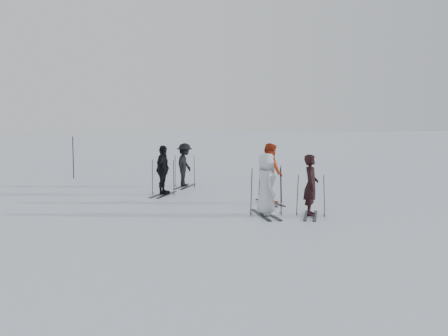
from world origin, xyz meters
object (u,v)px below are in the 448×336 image
skier_near_dark (311,186)px  skier_uphill_left (163,171)px  skier_red (270,174)px  skier_uphill_far (185,165)px  skier_grey (266,185)px  piste_marker (73,158)px

skier_near_dark → skier_uphill_left: bearing=58.8°
skier_uphill_left → skier_red: bearing=-100.7°
skier_near_dark → skier_uphill_far: size_ratio=1.01×
skier_near_dark → skier_uphill_far: bearing=43.0°
skier_grey → piste_marker: 11.25m
skier_grey → skier_uphill_far: bearing=12.8°
skier_uphill_left → piste_marker: 6.35m
skier_grey → skier_red: bearing=-19.0°
skier_near_dark → skier_uphill_left: (-3.53, 4.61, 0.01)m
skier_red → piste_marker: (-6.37, 7.73, -0.02)m
skier_near_dark → skier_uphill_far: (-2.58, 6.51, -0.01)m
skier_uphill_left → skier_near_dark: bearing=-116.3°
skier_grey → piste_marker: piste_marker is taller
skier_near_dark → skier_uphill_far: 7.00m
skier_near_dark → skier_red: skier_red is taller
skier_red → piste_marker: skier_red is taller
skier_near_dark → skier_red: size_ratio=0.90×
skier_grey → skier_uphill_left: (-2.41, 4.26, -0.00)m
skier_red → skier_uphill_left: skier_red is taller
skier_grey → skier_uphill_far: (-1.46, 6.16, -0.02)m
skier_red → piste_marker: bearing=31.8°
skier_grey → skier_uphill_left: 4.89m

